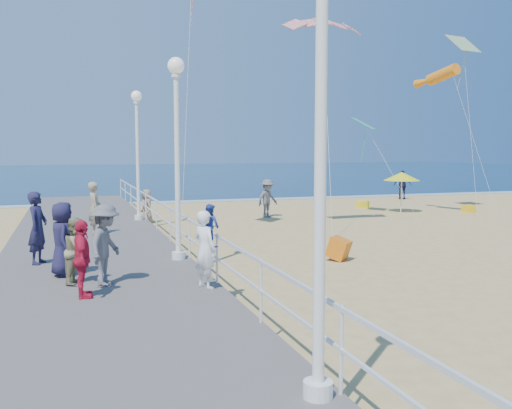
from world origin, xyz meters
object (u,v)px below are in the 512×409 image
object	(u,v)px
beach_chair_left	(362,205)
beach_walker_c	(147,206)
spectator_0	(38,228)
box_kite	(339,251)
lamp_post_mid	(177,137)
lamp_post_near	(321,121)
lamp_post_far	(137,141)
beach_walker_a	(267,198)
beach_umbrella	(402,176)
beach_chair_right	(469,209)
woman_holding_toddler	(205,250)
toddler_held	(210,226)
spectator_1	(77,251)
beach_walker_b	(403,185)
spectator_3	(82,259)
spectator_2	(106,245)
spectator_6	(95,208)
spectator_4	(63,239)

from	to	relation	value
beach_chair_left	beach_walker_c	bearing A→B (deg)	-167.12
spectator_0	box_kite	size ratio (longest dim) A/B	3.11
lamp_post_mid	beach_chair_left	distance (m)	19.22
lamp_post_near	lamp_post_far	size ratio (longest dim) A/B	1.00
beach_walker_a	beach_walker_c	distance (m)	5.92
spectator_0	beach_umbrella	distance (m)	20.35
beach_umbrella	beach_chair_right	bearing A→B (deg)	-18.78
lamp_post_near	woman_holding_toddler	xyz separation A→B (m)	(-0.05, 5.64, -2.43)
toddler_held	beach_chair_left	world-z (taller)	toddler_held
beach_walker_c	toddler_held	bearing A→B (deg)	-17.99
beach_umbrella	woman_holding_toddler	bearing A→B (deg)	-134.09
lamp_post_near	beach_walker_c	distance (m)	20.04
beach_chair_right	lamp_post_far	bearing A→B (deg)	-177.07
spectator_1	beach_chair_left	world-z (taller)	spectator_1
toddler_held	spectator_1	world-z (taller)	toddler_held
spectator_0	beach_walker_b	xyz separation A→B (m)	(21.86, 17.33, -0.37)
toddler_held	beach_chair_right	xyz separation A→B (m)	(17.16, 13.09, -1.52)
spectator_3	toddler_held	bearing A→B (deg)	-87.19
spectator_0	beach_chair_right	bearing A→B (deg)	-45.81
spectator_2	spectator_6	distance (m)	7.74
woman_holding_toddler	box_kite	xyz separation A→B (m)	(4.95, 3.65, -0.93)
lamp_post_mid	beach_walker_b	size ratio (longest dim) A/B	2.77
woman_holding_toddler	spectator_3	bearing A→B (deg)	65.17
spectator_1	beach_umbrella	xyz separation A→B (m)	(16.50, 13.07, 0.78)
lamp_post_far	spectator_4	xyz separation A→B (m)	(-2.91, -10.16, -2.40)
beach_umbrella	spectator_2	bearing A→B (deg)	-139.84
lamp_post_mid	spectator_6	bearing A→B (deg)	109.67
beach_chair_left	box_kite	bearing A→B (deg)	-121.36
woman_holding_toddler	box_kite	distance (m)	6.22
spectator_1	beach_walker_b	xyz separation A→B (m)	(20.95, 19.89, -0.17)
lamp_post_near	box_kite	distance (m)	11.03
woman_holding_toddler	spectator_0	distance (m)	5.21
spectator_1	spectator_2	xyz separation A→B (m)	(0.59, -0.36, 0.16)
box_kite	spectator_6	bearing A→B (deg)	100.78
spectator_2	beach_walker_c	world-z (taller)	spectator_2
lamp_post_far	beach_walker_b	bearing A→B (deg)	25.77
toddler_held	beach_chair_left	distance (m)	21.34
toddler_held	spectator_0	bearing A→B (deg)	19.29
woman_holding_toddler	beach_walker_b	size ratio (longest dim) A/B	0.86
spectator_4	beach_walker_a	bearing A→B (deg)	-39.54
spectator_1	beach_walker_c	distance (m)	13.25
spectator_2	beach_umbrella	xyz separation A→B (m)	(15.91, 13.43, 0.62)
beach_walker_b	spectator_6	bearing A→B (deg)	65.28
spectator_2	spectator_3	world-z (taller)	spectator_2
spectator_2	lamp_post_far	bearing A→B (deg)	16.88
spectator_2	beach_walker_c	distance (m)	13.48
beach_walker_a	beach_chair_left	distance (m)	7.06
lamp_post_near	toddler_held	distance (m)	6.11
lamp_post_near	spectator_0	size ratio (longest dim) A/B	2.85
spectator_2	spectator_1	bearing A→B (deg)	85.59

